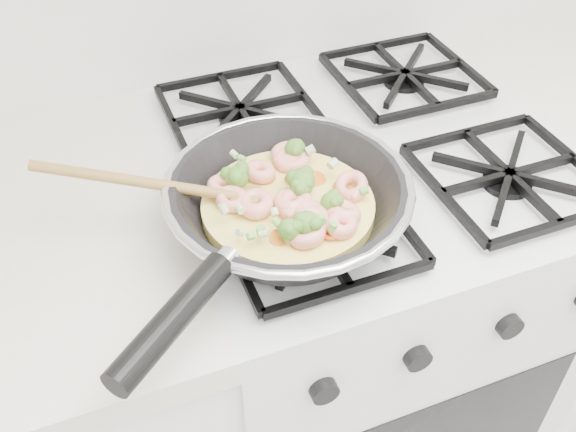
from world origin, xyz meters
name	(u,v)px	position (x,y,z in m)	size (l,w,h in m)	color
stove	(348,330)	(0.00, 1.70, 0.46)	(0.60, 0.60, 0.92)	silver
skillet	(286,201)	(-0.18, 1.57, 0.96)	(0.45, 0.38, 0.10)	black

